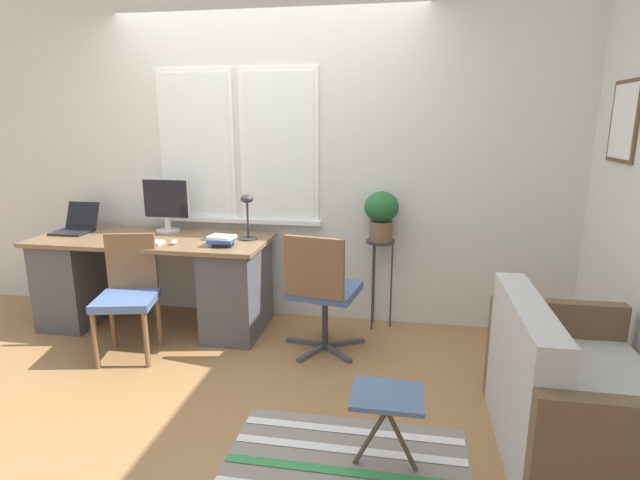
% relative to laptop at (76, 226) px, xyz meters
% --- Properties ---
extents(ground_plane, '(14.00, 14.00, 0.00)m').
position_rel_laptop_xyz_m(ground_plane, '(1.58, -0.45, -0.80)').
color(ground_plane, '#9E7042').
extents(wall_back_with_window, '(9.00, 0.12, 2.70)m').
position_rel_laptop_xyz_m(wall_back_with_window, '(1.57, 0.37, 0.55)').
color(wall_back_with_window, silver).
rests_on(wall_back_with_window, ground_plane).
extents(desk, '(1.87, 0.74, 0.75)m').
position_rel_laptop_xyz_m(desk, '(0.72, -0.08, -0.40)').
color(desk, brown).
rests_on(desk, ground_plane).
extents(laptop, '(0.28, 0.32, 0.23)m').
position_rel_laptop_xyz_m(laptop, '(0.00, 0.00, 0.00)').
color(laptop, black).
rests_on(laptop, desk).
extents(monitor, '(0.41, 0.20, 0.45)m').
position_rel_laptop_xyz_m(monitor, '(0.75, 0.15, 0.18)').
color(monitor, silver).
rests_on(monitor, desk).
extents(keyboard, '(0.38, 0.12, 0.02)m').
position_rel_laptop_xyz_m(keyboard, '(0.71, -0.26, -0.04)').
color(keyboard, silver).
rests_on(keyboard, desk).
extents(mouse, '(0.05, 0.08, 0.04)m').
position_rel_laptop_xyz_m(mouse, '(1.00, -0.26, -0.03)').
color(mouse, silver).
rests_on(mouse, desk).
extents(desk_lamp, '(0.14, 0.14, 0.36)m').
position_rel_laptop_xyz_m(desk_lamp, '(1.50, -0.01, 0.18)').
color(desk_lamp, '#2D2D33').
rests_on(desk_lamp, desk).
extents(book_stack, '(0.21, 0.17, 0.08)m').
position_rel_laptop_xyz_m(book_stack, '(1.38, -0.24, -0.01)').
color(book_stack, black).
rests_on(book_stack, desk).
extents(desk_chair_wooden, '(0.47, 0.48, 0.87)m').
position_rel_laptop_xyz_m(desk_chair_wooden, '(0.78, -0.58, -0.33)').
color(desk_chair_wooden, brown).
rests_on(desk_chair_wooden, ground_plane).
extents(office_chair_swivel, '(0.60, 0.60, 0.90)m').
position_rel_laptop_xyz_m(office_chair_swivel, '(2.14, -0.32, -0.32)').
color(office_chair_swivel, '#47474C').
rests_on(office_chair_swivel, ground_plane).
extents(couch_loveseat, '(0.75, 1.17, 0.81)m').
position_rel_laptop_xyz_m(couch_loveseat, '(3.58, -1.27, -0.51)').
color(couch_loveseat, beige).
rests_on(couch_loveseat, ground_plane).
extents(plant_stand, '(0.23, 0.23, 0.73)m').
position_rel_laptop_xyz_m(plant_stand, '(2.52, 0.22, -0.18)').
color(plant_stand, '#333338').
rests_on(plant_stand, ground_plane).
extents(potted_plant, '(0.27, 0.27, 0.39)m').
position_rel_laptop_xyz_m(potted_plant, '(2.52, 0.22, 0.16)').
color(potted_plant, brown).
rests_on(potted_plant, plant_stand).
extents(floor_rug_striped, '(1.22, 0.74, 0.01)m').
position_rel_laptop_xyz_m(floor_rug_striped, '(2.47, -1.50, -0.80)').
color(floor_rug_striped, gray).
rests_on(floor_rug_striped, ground_plane).
extents(folding_stool, '(0.34, 0.29, 0.41)m').
position_rel_laptop_xyz_m(folding_stool, '(2.66, -1.51, -0.44)').
color(folding_stool, slate).
rests_on(folding_stool, ground_plane).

